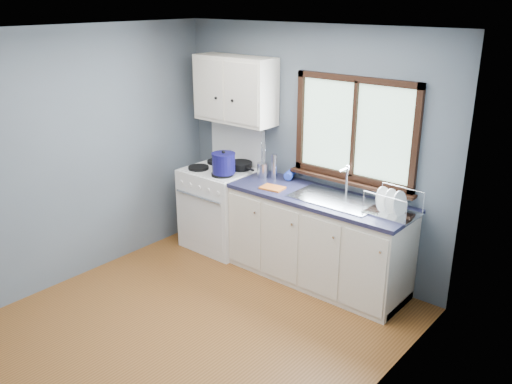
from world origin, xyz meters
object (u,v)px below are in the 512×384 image
Objects in this scene: skillet at (240,164)px; thermos at (274,167)px; sink at (335,206)px; utensil_crock at (263,170)px; base_cabinets at (317,243)px; stockpot at (224,163)px; gas_range at (221,205)px; dish_rack at (392,208)px.

thermos reaches higher than skillet.
utensil_crock is at bearing 174.47° from sink.
base_cabinets is 4.73× the size of utensil_crock.
utensil_crock is at bearing 38.22° from stockpot.
gas_range is 2.11m from dish_rack.
thermos is (-0.83, 0.12, 0.19)m from sink.
base_cabinets is at bearing 8.53° from stockpot.
utensil_crock is (-0.78, 0.09, 0.59)m from base_cabinets.
thermos is 1.41m from dish_rack.
utensil_crock is 0.14m from thermos.
stockpot reaches higher than skillet.
stockpot is at bearing -71.06° from skillet.
skillet is at bearing -179.58° from dish_rack.
thermos is at bearing 179.17° from dish_rack.
thermos is (0.13, 0.03, 0.05)m from utensil_crock.
dish_rack is at bearing -4.09° from thermos.
gas_range reaches higher than utensil_crock.
stockpot is 0.70× the size of dish_rack.
utensil_crock reaches higher than skillet.
base_cabinets is 0.48m from sink.
utensil_crock is at bearing 11.97° from gas_range.
utensil_crock is at bearing 13.52° from skillet.
gas_range is 5.09× the size of thermos.
stockpot is at bearing -171.04° from dish_rack.
thermos is at bearing 32.05° from stockpot.
gas_range reaches higher than stockpot.
dish_rack is (1.86, 0.19, -0.09)m from stockpot.
gas_range is 1.62× the size of sink.
utensil_crock is (0.52, 0.11, 0.51)m from gas_range.
base_cabinets is at bearing 0.82° from gas_range.
sink is 1.97× the size of skillet.
thermos is at bearing 11.99° from gas_range.
skillet is 0.93× the size of dish_rack.
gas_range reaches higher than thermos.
gas_range is 3.19× the size of skillet.
thermos is at bearing 169.57° from base_cabinets.
sink reaches higher than skillet.
base_cabinets is 0.98m from utensil_crock.
utensil_crock is (-0.96, 0.09, 0.14)m from sink.
gas_range is 0.74× the size of base_cabinets.
sink is 1.31m from skillet.
sink is at bearing 11.91° from skillet.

